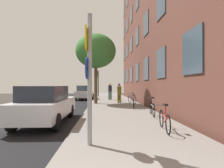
% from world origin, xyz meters
% --- Properties ---
extents(ground_plane, '(41.80, 41.80, 0.00)m').
position_xyz_m(ground_plane, '(-2.40, 15.00, 0.00)').
color(ground_plane, '#332D28').
extents(road_asphalt, '(7.00, 38.00, 0.01)m').
position_xyz_m(road_asphalt, '(-4.50, 15.00, 0.01)').
color(road_asphalt, black).
rests_on(road_asphalt, ground).
extents(sidewalk, '(4.20, 38.00, 0.12)m').
position_xyz_m(sidewalk, '(1.10, 15.00, 0.06)').
color(sidewalk, gray).
rests_on(sidewalk, ground).
extents(sign_post, '(0.16, 0.60, 3.40)m').
position_xyz_m(sign_post, '(-0.29, 3.67, 2.02)').
color(sign_post, gray).
rests_on(sign_post, sidewalk).
extents(traffic_light, '(0.43, 0.24, 3.60)m').
position_xyz_m(traffic_light, '(-0.68, 24.03, 2.59)').
color(traffic_light, black).
rests_on(traffic_light, sidewalk).
extents(tree_near, '(3.42, 3.42, 5.91)m').
position_xyz_m(tree_near, '(-0.53, 14.24, 4.55)').
color(tree_near, brown).
rests_on(tree_near, sidewalk).
extents(bicycle_0, '(0.42, 1.67, 0.93)m').
position_xyz_m(bicycle_0, '(2.16, 4.99, 0.48)').
color(bicycle_0, black).
rests_on(bicycle_0, sidewalk).
extents(bicycle_1, '(0.42, 1.71, 0.96)m').
position_xyz_m(bicycle_1, '(2.58, 7.99, 0.49)').
color(bicycle_1, black).
rests_on(bicycle_1, sidewalk).
extents(bicycle_2, '(0.44, 1.69, 0.93)m').
position_xyz_m(bicycle_2, '(2.15, 10.99, 0.48)').
color(bicycle_2, black).
rests_on(bicycle_2, sidewalk).
extents(bicycle_3, '(0.54, 1.58, 0.94)m').
position_xyz_m(bicycle_3, '(2.53, 13.99, 0.49)').
color(bicycle_3, black).
rests_on(bicycle_3, sidewalk).
extents(bicycle_4, '(0.43, 1.56, 0.91)m').
position_xyz_m(bicycle_4, '(1.69, 16.99, 0.47)').
color(bicycle_4, black).
rests_on(bicycle_4, sidewalk).
extents(pedestrian_0, '(0.47, 0.47, 1.69)m').
position_xyz_m(pedestrian_0, '(1.51, 14.69, 1.09)').
color(pedestrian_0, olive).
rests_on(pedestrian_0, sidewalk).
extents(pedestrian_1, '(0.44, 0.44, 1.79)m').
position_xyz_m(pedestrian_1, '(0.84, 18.27, 1.14)').
color(pedestrian_1, '#33594C').
rests_on(pedestrian_1, sidewalk).
extents(car_0, '(1.78, 4.48, 1.62)m').
position_xyz_m(car_0, '(-2.38, 6.92, 0.84)').
color(car_0, silver).
rests_on(car_0, road_asphalt).
extents(car_1, '(1.91, 4.11, 1.62)m').
position_xyz_m(car_1, '(-2.04, 19.83, 0.84)').
color(car_1, silver).
rests_on(car_1, road_asphalt).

